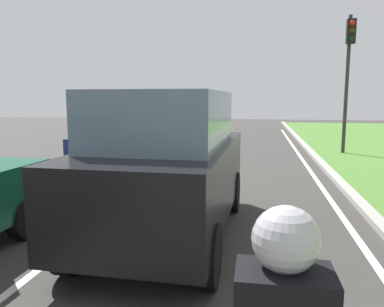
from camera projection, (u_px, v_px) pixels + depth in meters
name	position (u px, v px, depth m)	size (l,w,h in m)	color
ground_plane	(191.00, 170.00, 11.42)	(60.00, 60.00, 0.00)	#383533
lane_line_center	(168.00, 170.00, 11.54)	(0.12, 32.00, 0.01)	silver
lane_line_right_edge	(313.00, 175.00, 10.79)	(0.12, 32.00, 0.01)	silver
curb_right	(331.00, 173.00, 10.69)	(0.24, 48.00, 0.12)	#9E9B93
car_suv_ahead	(168.00, 164.00, 5.79)	(2.04, 4.54, 2.28)	black
car_hatchback_far	(116.00, 141.00, 11.57)	(1.82, 3.75, 1.78)	navy
traffic_light_near_right	(349.00, 61.00, 14.16)	(0.32, 0.50, 5.30)	#2D2D2D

